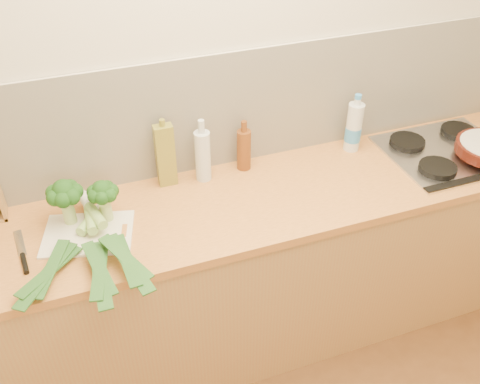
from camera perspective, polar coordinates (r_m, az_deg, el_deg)
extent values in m
plane|color=beige|center=(2.33, -1.54, 11.56)|extent=(3.50, 0.00, 3.50)
cube|color=silver|center=(2.38, -1.41, 8.64)|extent=(3.20, 0.02, 0.54)
cube|color=#AA8147|center=(2.61, 0.91, -8.75)|extent=(3.20, 0.60, 0.86)
cube|color=#D5883E|center=(2.31, 1.02, -0.95)|extent=(3.20, 0.62, 0.04)
cube|color=silver|center=(2.77, 21.25, 3.97)|extent=(0.58, 0.50, 0.01)
cube|color=black|center=(2.63, 24.24, 1.45)|extent=(0.58, 0.04, 0.01)
cylinder|color=black|center=(2.59, 20.33, 2.40)|extent=(0.17, 0.17, 0.03)
cylinder|color=black|center=(2.74, 17.41, 5.11)|extent=(0.17, 0.17, 0.03)
cylinder|color=black|center=(2.92, 22.24, 6.02)|extent=(0.17, 0.17, 0.03)
cube|color=white|center=(2.19, -15.88, -4.31)|extent=(0.40, 0.33, 0.01)
cylinder|color=#A6C070|center=(2.23, -17.80, -2.01)|extent=(0.05, 0.05, 0.10)
sphere|color=#0E330E|center=(2.17, -18.31, 0.16)|extent=(0.09, 0.09, 0.09)
sphere|color=#0E330E|center=(2.17, -17.20, 0.07)|extent=(0.07, 0.07, 0.07)
sphere|color=#0E330E|center=(2.20, -17.67, 0.46)|extent=(0.07, 0.07, 0.07)
sphere|color=#0E330E|center=(2.21, -18.56, 0.39)|extent=(0.07, 0.07, 0.07)
sphere|color=#0E330E|center=(2.19, -19.21, -0.08)|extent=(0.07, 0.07, 0.07)
sphere|color=#0E330E|center=(2.16, -19.14, -0.61)|extent=(0.07, 0.07, 0.07)
sphere|color=#0E330E|center=(2.14, -18.38, -0.80)|extent=(0.07, 0.07, 0.07)
sphere|color=#0E330E|center=(2.15, -17.51, -0.49)|extent=(0.07, 0.07, 0.07)
cylinder|color=#A6C070|center=(2.20, -14.12, -1.79)|extent=(0.05, 0.05, 0.10)
sphere|color=#0E330E|center=(2.15, -14.50, 0.22)|extent=(0.08, 0.08, 0.08)
sphere|color=#0E330E|center=(2.16, -13.53, 0.15)|extent=(0.06, 0.06, 0.06)
sphere|color=#0E330E|center=(2.18, -13.99, 0.48)|extent=(0.06, 0.06, 0.06)
sphere|color=#0E330E|center=(2.18, -14.78, 0.42)|extent=(0.06, 0.06, 0.06)
sphere|color=#0E330E|center=(2.17, -15.32, 0.01)|extent=(0.06, 0.06, 0.06)
sphere|color=#0E330E|center=(2.14, -15.22, -0.45)|extent=(0.06, 0.06, 0.06)
sphere|color=#0E330E|center=(2.13, -14.52, -0.62)|extent=(0.06, 0.06, 0.06)
sphere|color=#0E330E|center=(2.13, -13.76, -0.35)|extent=(0.06, 0.06, 0.06)
cylinder|color=white|center=(2.27, -14.50, -1.38)|extent=(0.09, 0.11, 0.04)
cylinder|color=#91BE5F|center=(2.20, -15.85, -3.11)|extent=(0.11, 0.13, 0.04)
cube|color=#1C4217|center=(2.04, -19.63, -7.93)|extent=(0.25, 0.24, 0.02)
cube|color=#1C4217|center=(2.03, -19.93, -8.26)|extent=(0.24, 0.30, 0.01)
cube|color=#1C4217|center=(2.04, -19.50, -7.66)|extent=(0.16, 0.27, 0.02)
cylinder|color=white|center=(2.27, -15.92, -1.08)|extent=(0.04, 0.11, 0.04)
cylinder|color=#91BE5F|center=(2.18, -15.61, -2.93)|extent=(0.05, 0.14, 0.04)
cube|color=#1C4217|center=(1.96, -14.75, -8.11)|extent=(0.11, 0.30, 0.02)
cube|color=#1C4217|center=(1.94, -14.69, -8.47)|extent=(0.06, 0.34, 0.01)
cube|color=#1C4217|center=(1.96, -14.80, -7.83)|extent=(0.09, 0.28, 0.02)
cylinder|color=white|center=(2.26, -16.23, -0.75)|extent=(0.07, 0.12, 0.04)
cylinder|color=#91BE5F|center=(2.17, -15.11, -2.45)|extent=(0.07, 0.15, 0.04)
cube|color=#1C4217|center=(1.95, -12.01, -7.07)|extent=(0.06, 0.30, 0.02)
cube|color=#1C4217|center=(1.94, -11.77, -7.38)|extent=(0.13, 0.34, 0.01)
cube|color=#1C4217|center=(1.96, -12.14, -6.82)|extent=(0.16, 0.27, 0.02)
cube|color=silver|center=(2.24, -22.43, -5.05)|extent=(0.05, 0.16, 0.00)
cylinder|color=black|center=(2.13, -22.00, -7.08)|extent=(0.03, 0.11, 0.02)
cube|color=olive|center=(2.32, -7.96, 3.88)|extent=(0.08, 0.05, 0.29)
cylinder|color=olive|center=(2.24, -8.31, 7.32)|extent=(0.02, 0.02, 0.03)
cylinder|color=silver|center=(2.35, -3.99, 3.84)|extent=(0.07, 0.07, 0.24)
cylinder|color=silver|center=(2.27, -4.15, 6.98)|extent=(0.03, 0.03, 0.06)
cylinder|color=brown|center=(2.42, 0.42, 4.51)|extent=(0.06, 0.06, 0.19)
cylinder|color=brown|center=(2.36, 0.43, 7.02)|extent=(0.03, 0.03, 0.05)
cylinder|color=silver|center=(2.61, 12.04, 6.78)|extent=(0.08, 0.08, 0.24)
cylinder|color=silver|center=(2.55, 12.43, 9.40)|extent=(0.03, 0.03, 0.03)
cylinder|color=#398AD5|center=(2.63, 11.94, 6.10)|extent=(0.08, 0.08, 0.07)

